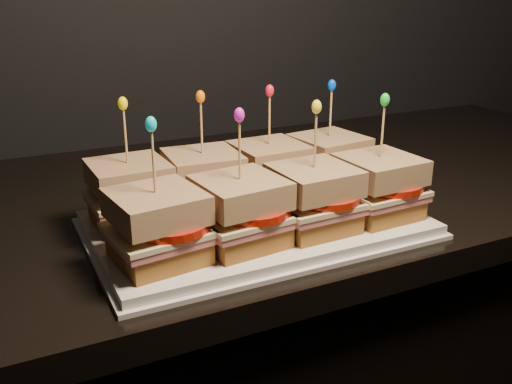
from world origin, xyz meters
name	(u,v)px	position (x,y,z in m)	size (l,w,h in m)	color
granite_slab	(13,235)	(-0.77, 1.67, 0.87)	(2.39, 0.68, 0.04)	black
platter	(256,224)	(-0.48, 1.50, 0.90)	(0.42, 0.26, 0.02)	white
platter_rim	(256,229)	(-0.48, 1.50, 0.90)	(0.43, 0.27, 0.01)	white
sandwich_0_bread_bot	(132,213)	(-0.63, 1.56, 0.92)	(0.09, 0.09, 0.03)	brown
sandwich_0_ham	(131,201)	(-0.63, 1.56, 0.94)	(0.10, 0.10, 0.01)	#C2595C
sandwich_0_cheese	(130,196)	(-0.63, 1.56, 0.95)	(0.10, 0.10, 0.01)	beige
sandwich_0_tomato	(140,190)	(-0.62, 1.55, 0.96)	(0.09, 0.09, 0.01)	#B5190A
sandwich_0_bread_top	(129,175)	(-0.63, 1.56, 0.98)	(0.09, 0.09, 0.03)	brown
sandwich_0_pick	(126,140)	(-0.63, 1.56, 1.02)	(0.00, 0.00, 0.09)	tan
sandwich_0_frill	(123,103)	(-0.63, 1.56, 1.07)	(0.01, 0.01, 0.02)	#F8E203
sandwich_1_bread_bot	(204,201)	(-0.53, 1.56, 0.92)	(0.09, 0.09, 0.03)	brown
sandwich_1_ham	(203,189)	(-0.53, 1.56, 0.94)	(0.10, 0.10, 0.01)	#C2595C
sandwich_1_cheese	(203,184)	(-0.53, 1.56, 0.95)	(0.10, 0.10, 0.01)	beige
sandwich_1_tomato	(213,179)	(-0.52, 1.55, 0.96)	(0.09, 0.09, 0.01)	#B5190A
sandwich_1_bread_top	(203,164)	(-0.53, 1.56, 0.98)	(0.09, 0.09, 0.03)	brown
sandwich_1_pick	(202,131)	(-0.53, 1.56, 1.02)	(0.00, 0.00, 0.09)	tan
sandwich_1_frill	(200,97)	(-0.53, 1.56, 1.07)	(0.01, 0.01, 0.02)	orange
sandwich_2_bread_bot	(269,190)	(-0.43, 1.56, 0.92)	(0.09, 0.09, 0.03)	brown
sandwich_2_ham	(269,179)	(-0.43, 1.56, 0.94)	(0.10, 0.10, 0.01)	#C2595C
sandwich_2_cheese	(269,174)	(-0.43, 1.56, 0.95)	(0.10, 0.10, 0.01)	beige
sandwich_2_tomato	(278,169)	(-0.42, 1.55, 0.96)	(0.09, 0.09, 0.01)	#B5190A
sandwich_2_bread_top	(269,155)	(-0.43, 1.56, 0.98)	(0.09, 0.09, 0.03)	brown
sandwich_2_pick	(269,123)	(-0.43, 1.56, 1.02)	(0.00, 0.00, 0.09)	tan
sandwich_2_frill	(270,91)	(-0.43, 1.56, 1.07)	(0.01, 0.01, 0.02)	red
sandwich_3_bread_bot	(328,180)	(-0.33, 1.56, 0.92)	(0.09, 0.09, 0.03)	brown
sandwich_3_ham	(328,169)	(-0.33, 1.56, 0.94)	(0.10, 0.10, 0.01)	#C2595C
sandwich_3_cheese	(328,165)	(-0.33, 1.56, 0.95)	(0.10, 0.10, 0.01)	beige
sandwich_3_tomato	(337,160)	(-0.32, 1.55, 0.96)	(0.09, 0.09, 0.01)	#B5190A
sandwich_3_bread_top	(329,147)	(-0.33, 1.56, 0.98)	(0.09, 0.09, 0.03)	brown
sandwich_3_pick	(331,116)	(-0.33, 1.56, 1.02)	(0.00, 0.00, 0.09)	tan
sandwich_3_frill	(332,85)	(-0.33, 1.56, 1.07)	(0.01, 0.01, 0.02)	#0242DA
sandwich_4_bread_bot	(159,249)	(-0.63, 1.44, 0.92)	(0.09, 0.09, 0.03)	brown
sandwich_4_ham	(158,236)	(-0.63, 1.44, 0.94)	(0.10, 0.10, 0.01)	#C2595C
sandwich_4_cheese	(158,230)	(-0.63, 1.44, 0.95)	(0.10, 0.10, 0.01)	beige
sandwich_4_tomato	(170,224)	(-0.62, 1.43, 0.96)	(0.09, 0.09, 0.01)	#B5190A
sandwich_4_bread_top	(156,206)	(-0.63, 1.44, 0.98)	(0.09, 0.09, 0.03)	brown
sandwich_4_pick	(154,166)	(-0.63, 1.44, 1.02)	(0.00, 0.00, 0.09)	tan
sandwich_4_frill	(151,124)	(-0.63, 1.44, 1.07)	(0.01, 0.01, 0.02)	#0EBFC7
sandwich_5_bread_bot	(240,233)	(-0.53, 1.44, 0.92)	(0.09, 0.09, 0.03)	brown
sandwich_5_ham	(240,220)	(-0.53, 1.44, 0.94)	(0.10, 0.10, 0.01)	#C2595C
sandwich_5_cheese	(240,215)	(-0.53, 1.44, 0.95)	(0.10, 0.10, 0.01)	beige
sandwich_5_tomato	(252,209)	(-0.52, 1.43, 0.96)	(0.09, 0.09, 0.01)	#B5190A
sandwich_5_bread_top	(240,192)	(-0.53, 1.44, 0.98)	(0.09, 0.09, 0.03)	brown
sandwich_5_pick	(240,154)	(-0.53, 1.44, 1.02)	(0.00, 0.00, 0.09)	tan
sandwich_5_frill	(239,115)	(-0.53, 1.44, 1.07)	(0.01, 0.01, 0.02)	#D320BA
sandwich_6_bread_bot	(312,219)	(-0.43, 1.44, 0.92)	(0.09, 0.09, 0.03)	brown
sandwich_6_ham	(313,206)	(-0.43, 1.44, 0.94)	(0.10, 0.10, 0.01)	#C2595C
sandwich_6_cheese	(313,201)	(-0.43, 1.44, 0.95)	(0.10, 0.10, 0.01)	beige
sandwich_6_tomato	(324,196)	(-0.42, 1.43, 0.96)	(0.09, 0.09, 0.01)	#B5190A
sandwich_6_bread_top	(314,180)	(-0.43, 1.44, 0.98)	(0.09, 0.09, 0.03)	brown
sandwich_6_pick	(315,144)	(-0.43, 1.44, 1.02)	(0.00, 0.00, 0.09)	tan
sandwich_6_frill	(317,107)	(-0.43, 1.44, 1.07)	(0.01, 0.01, 0.02)	yellow
sandwich_7_bread_bot	(377,206)	(-0.33, 1.44, 0.92)	(0.09, 0.09, 0.03)	brown
sandwich_7_ham	(378,194)	(-0.33, 1.44, 0.94)	(0.10, 0.10, 0.01)	#C2595C
sandwich_7_cheese	(378,189)	(-0.33, 1.44, 0.95)	(0.10, 0.10, 0.01)	beige
sandwich_7_tomato	(389,184)	(-0.32, 1.43, 0.96)	(0.09, 0.09, 0.01)	#B5190A
sandwich_7_bread_top	(380,169)	(-0.33, 1.44, 0.98)	(0.09, 0.09, 0.03)	brown
sandwich_7_pick	(382,135)	(-0.33, 1.44, 1.02)	(0.00, 0.00, 0.09)	tan
sandwich_7_frill	(385,100)	(-0.33, 1.44, 1.07)	(0.01, 0.01, 0.02)	green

